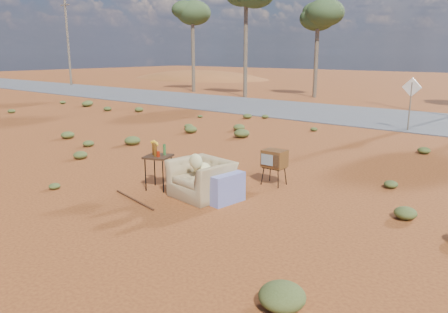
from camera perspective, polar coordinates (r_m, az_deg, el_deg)
The scene contains 12 objects.
ground at distance 10.06m, azimuth -6.15°, elevation -5.10°, with size 140.00×140.00×0.00m, color #954C1D.
highway at distance 22.96m, azimuth 21.41°, elevation 4.62°, with size 140.00×7.00×0.04m, color #565659.
dirt_mound at distance 54.95m, azimuth -3.23°, elevation 10.14°, with size 26.00×18.00×2.00m, color #9C5125.
armchair at distance 9.74m, azimuth -2.41°, elevation -2.45°, with size 1.61×0.99×1.12m.
tv_unit at distance 10.70m, azimuth 6.60°, elevation -0.34°, with size 0.55×0.45×0.87m.
side_table at distance 10.41m, azimuth -8.71°, elevation 0.31°, with size 0.73×0.73×1.14m.
rusty_bar at distance 9.86m, azimuth -11.63°, elevation -5.55°, with size 0.04×0.04×1.65m, color #492813.
road_sign at distance 19.51m, azimuth 23.25°, elevation 7.44°, with size 0.78×0.06×2.19m.
eucalyptus_far_left at distance 36.54m, azimuth -4.14°, elevation 17.77°, with size 3.20×3.20×7.10m.
eucalyptus_near_left at distance 32.36m, azimuth 12.19°, elevation 17.20°, with size 3.20×3.20×6.60m.
utility_pole_west at distance 45.73m, azimuth -19.72°, elevation 13.93°, with size 1.40×0.20×8.00m.
scrub_patch at distance 13.81m, azimuth 4.39°, elevation 0.68°, with size 17.49×8.07×0.33m.
Camera 1 is at (6.79, -6.70, 3.19)m, focal length 35.00 mm.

